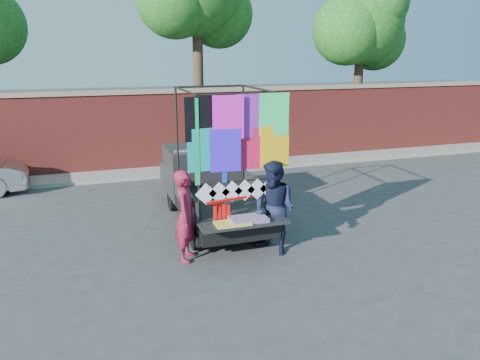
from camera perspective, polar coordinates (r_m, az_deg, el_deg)
name	(u,v)px	position (r m, az deg, el deg)	size (l,w,h in m)	color
ground	(249,245)	(9.57, 1.05, -7.93)	(90.00, 90.00, 0.00)	#38383A
brick_wall	(179,128)	(15.76, -7.48, 6.29)	(30.00, 0.45, 2.61)	#9C332D
curb	(184,170)	(15.34, -6.81, 1.23)	(30.00, 1.20, 0.12)	gray
tree_right	(363,25)	(19.48, 14.81, 17.77)	(4.20, 3.30, 6.62)	#38281C
pickup_truck	(207,183)	(11.12, -4.09, -0.35)	(1.95, 4.90, 3.08)	black
woman	(186,216)	(8.69, -6.56, -4.35)	(0.63, 0.42, 1.74)	maroon
man	(274,208)	(8.95, 4.20, -3.43)	(0.88, 0.69, 1.82)	#141834
streamer_bundle	(226,210)	(8.72, -1.78, -3.71)	(1.00, 0.25, 0.69)	red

